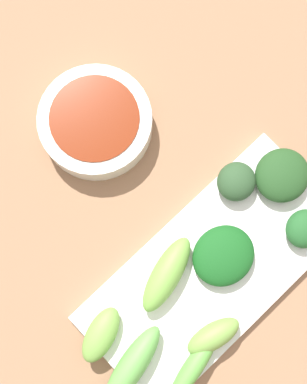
{
  "coord_description": "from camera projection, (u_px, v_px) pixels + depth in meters",
  "views": [
    {
      "loc": [
        0.05,
        -0.07,
        0.65
      ],
      "look_at": [
        -0.03,
        0.0,
        0.05
      ],
      "focal_mm": 52.37,
      "sensor_mm": 36.0,
      "label": 1
    }
  ],
  "objects": [
    {
      "name": "tabletop",
      "position": [
        172.0,
        220.0,
        0.65
      ],
      "size": [
        2.1,
        2.1,
        0.02
      ],
      "primitive_type": "cube",
      "color": "#916A4C",
      "rests_on": "ground"
    },
    {
      "name": "sauce_bowl",
      "position": [
        96.0,
        122.0,
        0.64
      ],
      "size": [
        0.13,
        0.13,
        0.04
      ],
      "color": "silver",
      "rests_on": "tabletop"
    },
    {
      "name": "serving_plate",
      "position": [
        213.0,
        269.0,
        0.62
      ],
      "size": [
        0.14,
        0.3,
        0.01
      ],
      "primitive_type": "cube",
      "color": "white",
      "rests_on": "tabletop"
    },
    {
      "name": "broccoli_leafy_0",
      "position": [
        223.0,
        256.0,
        0.61
      ],
      "size": [
        0.07,
        0.07,
        0.02
      ],
      "primitive_type": "ellipsoid",
      "rotation": [
        0.0,
        0.0,
        -0.04
      ],
      "color": "#16561D",
      "rests_on": "serving_plate"
    },
    {
      "name": "broccoli_leafy_1",
      "position": [
        282.0,
        175.0,
        0.62
      ],
      "size": [
        0.07,
        0.07,
        0.03
      ],
      "primitive_type": "ellipsoid",
      "rotation": [
        0.0,
        0.0,
        0.11
      ],
      "color": "#224820",
      "rests_on": "serving_plate"
    },
    {
      "name": "broccoli_leafy_2",
      "position": [
        236.0,
        181.0,
        0.62
      ],
      "size": [
        0.05,
        0.06,
        0.03
      ],
      "primitive_type": "ellipsoid",
      "rotation": [
        0.0,
        0.0,
        0.29
      ],
      "color": "#2B4B2A",
      "rests_on": "serving_plate"
    },
    {
      "name": "broccoli_stalk_3",
      "position": [
        101.0,
        335.0,
        0.59
      ],
      "size": [
        0.05,
        0.07,
        0.02
      ],
      "primitive_type": "ellipsoid",
      "rotation": [
        0.0,
        0.0,
        0.34
      ],
      "color": "#72A645",
      "rests_on": "serving_plate"
    },
    {
      "name": "broccoli_leafy_4",
      "position": [
        305.0,
        229.0,
        0.61
      ],
      "size": [
        0.05,
        0.05,
        0.03
      ],
      "primitive_type": "ellipsoid",
      "rotation": [
        0.0,
        0.0,
        0.22
      ],
      "color": "#225A28",
      "rests_on": "serving_plate"
    },
    {
      "name": "broccoli_stalk_5",
      "position": [
        167.0,
        274.0,
        0.6
      ],
      "size": [
        0.06,
        0.09,
        0.03
      ],
      "primitive_type": "ellipsoid",
      "rotation": [
        0.0,
        0.0,
        0.3
      ],
      "color": "#74AF45",
      "rests_on": "serving_plate"
    },
    {
      "name": "broccoli_stalk_6",
      "position": [
        213.0,
        336.0,
        0.59
      ],
      "size": [
        0.04,
        0.07,
        0.03
      ],
      "primitive_type": "ellipsoid",
      "rotation": [
        0.0,
        0.0,
        -0.24
      ],
      "color": "#78A847",
      "rests_on": "serving_plate"
    },
    {
      "name": "broccoli_stalk_7",
      "position": [
        132.0,
        366.0,
        0.58
      ],
      "size": [
        0.05,
        0.1,
        0.03
      ],
      "primitive_type": "ellipsoid",
      "rotation": [
        0.0,
        0.0,
        0.22
      ],
      "color": "#63AD4C",
      "rests_on": "serving_plate"
    },
    {
      "name": "broccoli_stalk_8",
      "position": [
        193.0,
        368.0,
        0.59
      ],
      "size": [
        0.04,
        0.09,
        0.02
      ],
      "primitive_type": "ellipsoid",
      "rotation": [
        0.0,
        0.0,
        0.2
      ],
      "color": "#60AE45",
      "rests_on": "serving_plate"
    }
  ]
}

